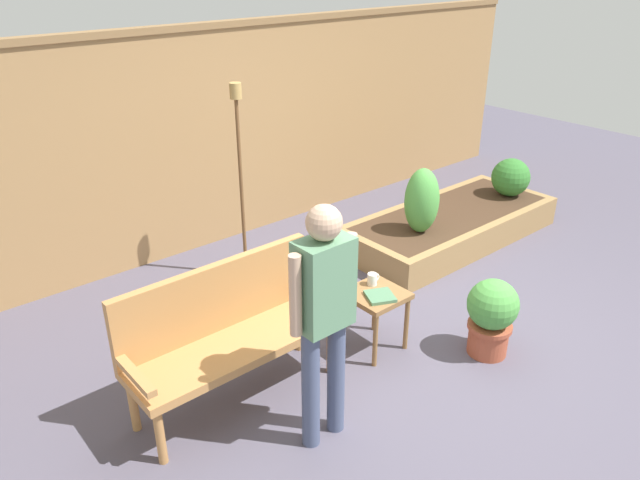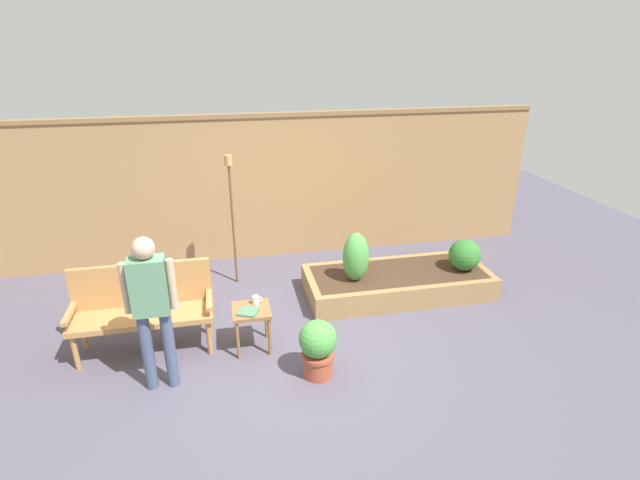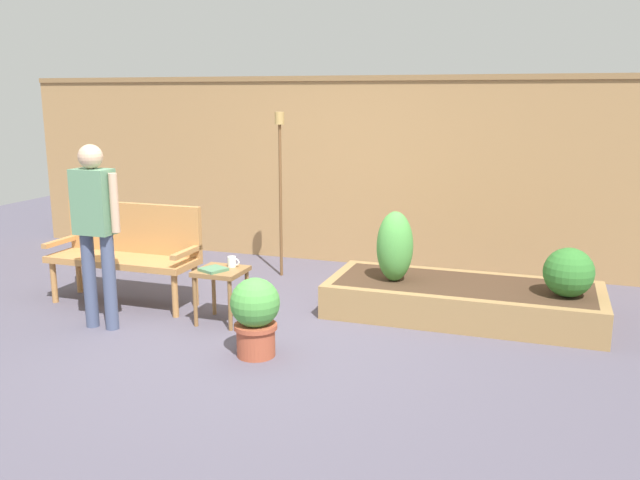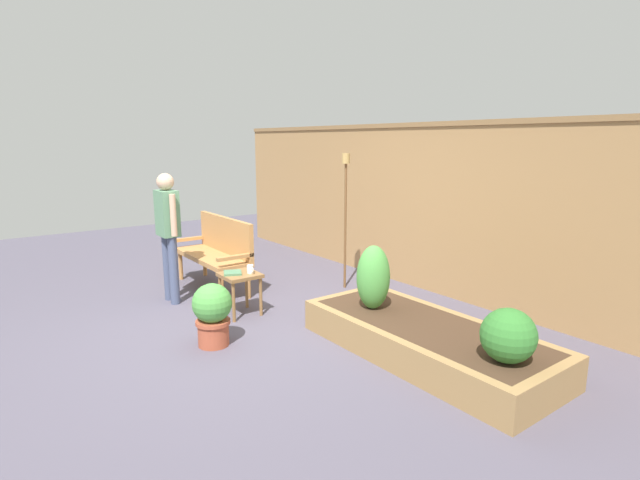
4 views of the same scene
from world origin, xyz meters
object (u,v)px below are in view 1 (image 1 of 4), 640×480
Objects in this scene: cup_on_table at (373,279)px; shrub_far_corner at (511,177)px; garden_bench at (227,325)px; side_table at (376,302)px; book_on_table at (380,296)px; shrub_near_bench at (422,201)px; tiki_torch at (239,150)px; person_by_bench at (324,308)px; potted_boxwood at (492,314)px.

shrub_far_corner reaches higher than cup_on_table.
garden_bench is at bearing 172.25° from cup_on_table.
book_on_table is (-0.03, -0.07, 0.10)m from side_table.
shrub_near_bench is at bearing 26.73° from cup_on_table.
tiki_torch is at bearing 93.38° from side_table.
side_table is 0.31× the size of person_by_bench.
shrub_far_corner is 3.95m from person_by_bench.
side_table is 0.75× the size of shrub_near_bench.
garden_bench reaches higher than potted_boxwood.
shrub_near_bench is at bearing 28.21° from person_by_bench.
tiki_torch is (-0.69, 2.20, 0.87)m from potted_boxwood.
garden_bench is 0.85m from person_by_bench.
potted_boxwood is at bearing -45.37° from side_table.
potted_boxwood reaches higher than book_on_table.
side_table is 1.57m from shrub_near_bench.
garden_bench reaches higher than side_table.
cup_on_table is (0.06, 0.10, 0.13)m from side_table.
cup_on_table is at bearing -166.75° from shrub_far_corner.
shrub_far_corner is at bearing -16.06° from tiki_torch.
potted_boxwood is (0.60, -0.61, -0.06)m from side_table.
tiki_torch reaches higher than shrub_near_bench.
book_on_table is 0.30× the size of shrub_near_bench.
garden_bench is 1.19m from cup_on_table.
side_table is at bearing -150.95° from shrub_near_bench.
person_by_bench reaches higher than garden_bench.
person_by_bench reaches higher than cup_on_table.
shrub_far_corner is at bearing 17.99° from person_by_bench.
tiki_torch reaches higher than book_on_table.
person_by_bench is (-0.97, -0.56, 0.41)m from cup_on_table.
shrub_far_corner is at bearing 31.29° from potted_boxwood.
shrub_near_bench is 0.36× the size of tiki_torch.
tiki_torch reaches higher than potted_boxwood.
person_by_bench is at bearing 174.50° from potted_boxwood.
tiki_torch is (-1.45, 0.84, 0.59)m from shrub_near_bench.
potted_boxwood is (0.54, -0.71, -0.19)m from cup_on_table.
cup_on_table is 0.91m from potted_boxwood.
tiki_torch is at bearing 117.02° from book_on_table.
shrub_near_bench reaches higher than cup_on_table.
shrub_near_bench reaches higher than shrub_far_corner.
shrub_near_bench is at bearing 11.26° from garden_bench.
book_on_table is at bearing 24.01° from person_by_bench.
tiki_torch reaches higher than person_by_bench.
side_table is 0.27× the size of tiki_torch.
tiki_torch reaches higher than side_table.
shrub_near_bench is at bearing 29.05° from side_table.
potted_boxwood is (0.63, -0.53, -0.16)m from book_on_table.
potted_boxwood is at bearing -26.80° from garden_bench.
person_by_bench reaches higher than side_table.
cup_on_table is 1.65m from tiki_torch.
shrub_near_bench is (1.30, 0.65, 0.09)m from cup_on_table.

